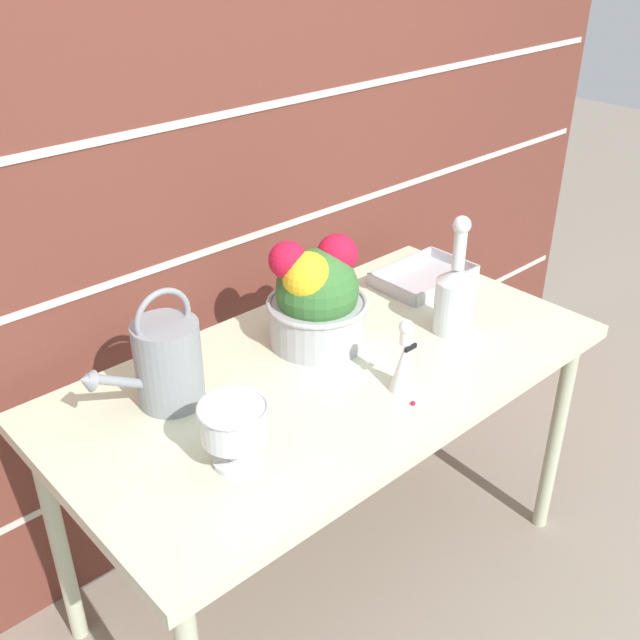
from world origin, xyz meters
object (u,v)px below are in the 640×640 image
(crystal_pedestal_bowl, at_px, (234,425))
(figurine_vase, at_px, (404,362))
(watering_can, at_px, (167,361))
(flower_planter, at_px, (316,297))
(glass_decanter, at_px, (455,294))
(wire_tray, at_px, (424,278))

(crystal_pedestal_bowl, bearing_deg, figurine_vase, -6.70)
(watering_can, relative_size, figurine_vase, 1.57)
(crystal_pedestal_bowl, relative_size, figurine_vase, 0.79)
(flower_planter, xyz_separation_m, glass_decanter, (0.31, -0.21, -0.02))
(figurine_vase, bearing_deg, watering_can, 142.60)
(flower_planter, bearing_deg, watering_can, 176.03)
(wire_tray, bearing_deg, figurine_vase, -144.03)
(flower_planter, bearing_deg, figurine_vase, -89.17)
(flower_planter, relative_size, figurine_vase, 1.55)
(crystal_pedestal_bowl, height_order, glass_decanter, glass_decanter)
(glass_decanter, distance_m, figurine_vase, 0.32)
(flower_planter, xyz_separation_m, figurine_vase, (0.00, -0.30, -0.06))
(flower_planter, height_order, glass_decanter, glass_decanter)
(glass_decanter, xyz_separation_m, wire_tray, (0.17, 0.25, -0.10))
(figurine_vase, height_order, wire_tray, figurine_vase)
(wire_tray, bearing_deg, flower_planter, -174.85)
(flower_planter, relative_size, glass_decanter, 0.89)
(watering_can, distance_m, glass_decanter, 0.78)
(crystal_pedestal_bowl, height_order, figurine_vase, figurine_vase)
(flower_planter, xyz_separation_m, wire_tray, (0.48, 0.04, -0.12))
(watering_can, relative_size, crystal_pedestal_bowl, 1.99)
(flower_planter, bearing_deg, crystal_pedestal_bowl, -150.90)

